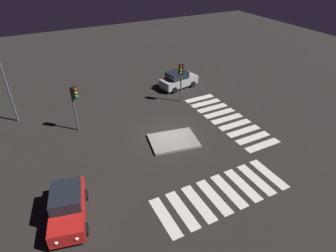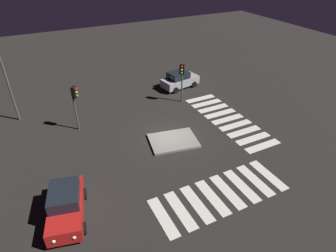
{
  "view_description": "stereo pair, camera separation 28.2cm",
  "coord_description": "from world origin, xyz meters",
  "px_view_note": "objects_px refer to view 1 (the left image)",
  "views": [
    {
      "loc": [
        -9.06,
        -17.38,
        13.42
      ],
      "look_at": [
        0.0,
        0.0,
        1.0
      ],
      "focal_mm": 30.62,
      "sensor_mm": 36.0,
      "label": 1
    },
    {
      "loc": [
        -8.81,
        -17.5,
        13.42
      ],
      "look_at": [
        0.0,
        0.0,
        1.0
      ],
      "focal_mm": 30.62,
      "sensor_mm": 36.0,
      "label": 2
    }
  ],
  "objects_px": {
    "traffic_island": "(173,141)",
    "traffic_light_west": "(74,98)",
    "car_silver": "(178,80)",
    "street_lamp": "(1,69)",
    "car_red": "(68,206)",
    "traffic_light_north": "(181,74)"
  },
  "relations": [
    {
      "from": "traffic_island",
      "to": "street_lamp",
      "type": "xyz_separation_m",
      "value": [
        -10.88,
        9.34,
        4.84
      ]
    },
    {
      "from": "traffic_island",
      "to": "car_red",
      "type": "xyz_separation_m",
      "value": [
        -8.93,
        -3.89,
        0.83
      ]
    },
    {
      "from": "traffic_island",
      "to": "street_lamp",
      "type": "height_order",
      "value": "street_lamp"
    },
    {
      "from": "car_red",
      "to": "street_lamp",
      "type": "height_order",
      "value": "street_lamp"
    },
    {
      "from": "traffic_light_north",
      "to": "street_lamp",
      "type": "relative_size",
      "value": 0.56
    },
    {
      "from": "traffic_light_north",
      "to": "traffic_light_west",
      "type": "distance_m",
      "value": 10.17
    },
    {
      "from": "car_silver",
      "to": "street_lamp",
      "type": "bearing_deg",
      "value": 168.78
    },
    {
      "from": "car_red",
      "to": "traffic_light_north",
      "type": "xyz_separation_m",
      "value": [
        12.83,
        9.64,
        2.1
      ]
    },
    {
      "from": "street_lamp",
      "to": "car_silver",
      "type": "bearing_deg",
      "value": -1.54
    },
    {
      "from": "traffic_island",
      "to": "traffic_light_north",
      "type": "distance_m",
      "value": 7.54
    },
    {
      "from": "traffic_island",
      "to": "traffic_light_west",
      "type": "distance_m",
      "value": 8.66
    },
    {
      "from": "traffic_light_west",
      "to": "car_red",
      "type": "bearing_deg",
      "value": -71.6
    },
    {
      "from": "car_red",
      "to": "traffic_light_west",
      "type": "relative_size",
      "value": 1.14
    },
    {
      "from": "traffic_island",
      "to": "car_silver",
      "type": "bearing_deg",
      "value": 58.6
    },
    {
      "from": "traffic_island",
      "to": "car_silver",
      "type": "distance_m",
      "value": 10.46
    },
    {
      "from": "traffic_island",
      "to": "car_red",
      "type": "bearing_deg",
      "value": -156.46
    },
    {
      "from": "traffic_island",
      "to": "traffic_light_west",
      "type": "relative_size",
      "value": 1.05
    },
    {
      "from": "traffic_light_west",
      "to": "street_lamp",
      "type": "height_order",
      "value": "street_lamp"
    },
    {
      "from": "car_silver",
      "to": "car_red",
      "type": "bearing_deg",
      "value": -147.99
    },
    {
      "from": "traffic_light_north",
      "to": "car_silver",
      "type": "bearing_deg",
      "value": -166.9
    },
    {
      "from": "traffic_light_west",
      "to": "traffic_light_north",
      "type": "bearing_deg",
      "value": 37.75
    },
    {
      "from": "traffic_light_north",
      "to": "street_lamp",
      "type": "height_order",
      "value": "street_lamp"
    }
  ]
}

